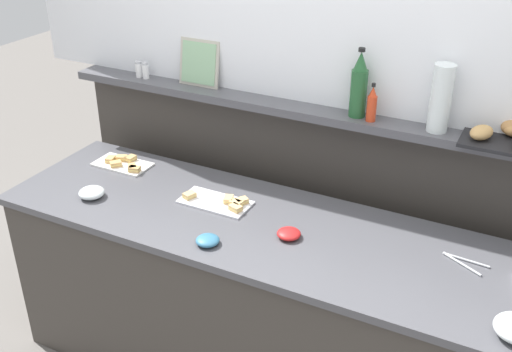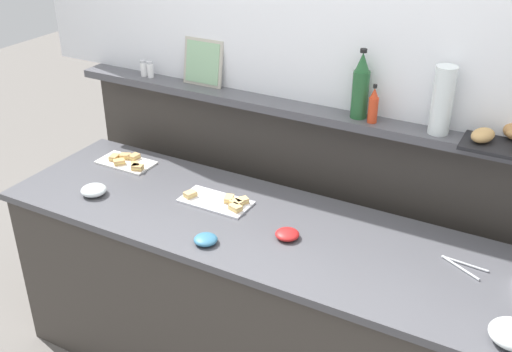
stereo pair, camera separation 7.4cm
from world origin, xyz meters
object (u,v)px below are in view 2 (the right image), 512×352
at_px(water_carafe, 442,100).
at_px(glass_bowl_large, 94,191).
at_px(wine_bottle_green, 361,87).
at_px(pepper_shaker, 150,69).
at_px(sandwich_platter_front, 219,201).
at_px(sandwich_platter_rear, 127,162).
at_px(salt_shaker, 144,68).
at_px(condiment_bowl_red, 206,239).
at_px(condiment_bowl_cream, 287,234).
at_px(serving_tongs, 462,265).
at_px(hot_sauce_bottle, 373,106).
at_px(framed_picture, 203,62).

bearing_deg(water_carafe, glass_bowl_large, -156.69).
bearing_deg(water_carafe, wine_bottle_green, 179.34).
bearing_deg(pepper_shaker, glass_bowl_large, -81.01).
distance_m(sandwich_platter_front, water_carafe, 1.09).
bearing_deg(wine_bottle_green, sandwich_platter_front, -141.25).
relative_size(sandwich_platter_rear, water_carafe, 1.01).
height_order(wine_bottle_green, salt_shaker, wine_bottle_green).
xyz_separation_m(sandwich_platter_rear, water_carafe, (1.51, 0.29, 0.52)).
bearing_deg(wine_bottle_green, pepper_shaker, -179.80).
height_order(sandwich_platter_rear, wine_bottle_green, wine_bottle_green).
height_order(glass_bowl_large, condiment_bowl_red, glass_bowl_large).
relative_size(condiment_bowl_cream, pepper_shaker, 1.18).
bearing_deg(pepper_shaker, sandwich_platter_front, -30.86).
relative_size(sandwich_platter_rear, sandwich_platter_front, 0.89).
height_order(condiment_bowl_red, salt_shaker, salt_shaker).
relative_size(condiment_bowl_cream, condiment_bowl_red, 1.02).
relative_size(condiment_bowl_red, wine_bottle_green, 0.32).
bearing_deg(sandwich_platter_front, glass_bowl_large, -159.04).
bearing_deg(serving_tongs, hot_sauce_bottle, 147.58).
bearing_deg(sandwich_platter_rear, hot_sauce_bottle, 12.14).
bearing_deg(serving_tongs, pepper_shaker, 168.65).
bearing_deg(glass_bowl_large, condiment_bowl_cream, 6.55).
relative_size(sandwich_platter_rear, pepper_shaker, 3.43).
relative_size(condiment_bowl_red, hot_sauce_bottle, 0.57).
height_order(condiment_bowl_red, pepper_shaker, pepper_shaker).
distance_m(sandwich_platter_rear, hot_sauce_bottle, 1.33).
bearing_deg(water_carafe, sandwich_platter_front, -155.18).
xyz_separation_m(sandwich_platter_front, pepper_shaker, (-0.67, 0.40, 0.42)).
distance_m(condiment_bowl_red, wine_bottle_green, 0.95).
bearing_deg(condiment_bowl_cream, pepper_shaker, 154.78).
relative_size(condiment_bowl_cream, serving_tongs, 0.55).
height_order(sandwich_platter_front, salt_shaker, salt_shaker).
bearing_deg(condiment_bowl_cream, wine_bottle_green, 79.22).
height_order(sandwich_platter_rear, serving_tongs, sandwich_platter_rear).
xyz_separation_m(sandwich_platter_rear, glass_bowl_large, (0.08, -0.33, 0.01)).
height_order(sandwich_platter_front, pepper_shaker, pepper_shaker).
bearing_deg(serving_tongs, condiment_bowl_cream, -167.77).
distance_m(sandwich_platter_front, condiment_bowl_cream, 0.42).
xyz_separation_m(sandwich_platter_front, hot_sauce_bottle, (0.58, 0.38, 0.45)).
bearing_deg(glass_bowl_large, serving_tongs, 8.93).
bearing_deg(salt_shaker, water_carafe, 0.00).
relative_size(framed_picture, water_carafe, 0.81).
height_order(sandwich_platter_front, condiment_bowl_cream, same).
bearing_deg(glass_bowl_large, framed_picture, 71.75).
relative_size(sandwich_platter_rear, serving_tongs, 1.60).
relative_size(glass_bowl_large, hot_sauce_bottle, 0.70).
distance_m(condiment_bowl_cream, wine_bottle_green, 0.73).
relative_size(wine_bottle_green, hot_sauce_bottle, 1.80).
xyz_separation_m(glass_bowl_large, serving_tongs, (1.67, 0.26, -0.02)).
relative_size(wine_bottle_green, salt_shaker, 3.63).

